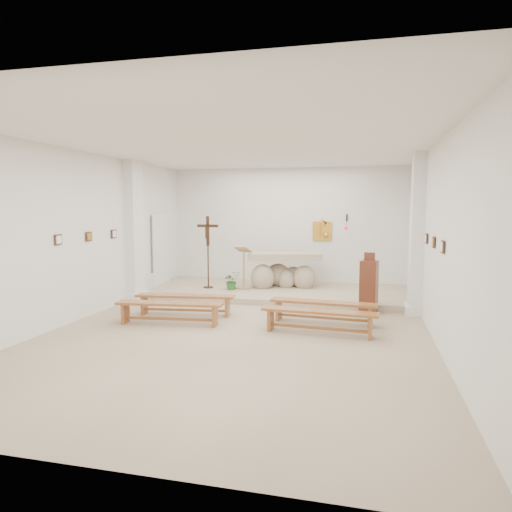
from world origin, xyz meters
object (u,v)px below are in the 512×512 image
(altar, at_px, (283,272))
(bench_left_front, at_px, (185,300))
(donation_pedestal, at_px, (369,286))
(bench_right_front, at_px, (323,307))
(lectern, at_px, (243,267))
(bench_left_second, at_px, (169,308))
(bench_right_second, at_px, (319,316))
(crucifix_stand, at_px, (208,247))

(altar, height_order, bench_left_front, altar)
(altar, xyz_separation_m, donation_pedestal, (2.29, -1.99, 0.05))
(bench_right_front, bearing_deg, donation_pedestal, 58.41)
(lectern, xyz_separation_m, bench_left_front, (-0.59, -2.66, -0.39))
(bench_left_second, bearing_deg, bench_right_front, 9.41)
(lectern, distance_m, bench_right_second, 4.24)
(altar, xyz_separation_m, bench_left_front, (-1.59, -3.20, -0.21))
(altar, relative_size, bench_left_front, 0.99)
(crucifix_stand, bearing_deg, altar, 20.63)
(bench_right_front, bearing_deg, bench_right_second, -85.10)
(crucifix_stand, distance_m, donation_pedestal, 4.51)
(crucifix_stand, distance_m, bench_left_front, 2.75)
(bench_right_second, bearing_deg, altar, 113.21)
(donation_pedestal, height_order, bench_right_front, donation_pedestal)
(lectern, bearing_deg, bench_right_front, -29.50)
(bench_right_front, height_order, bench_right_second, same)
(bench_left_second, bearing_deg, donation_pedestal, 21.70)
(donation_pedestal, bearing_deg, bench_left_front, -151.19)
(altar, distance_m, lectern, 1.15)
(bench_right_front, relative_size, bench_right_second, 1.00)
(altar, bearing_deg, bench_left_second, -124.92)
(lectern, height_order, donation_pedestal, donation_pedestal)
(lectern, height_order, bench_right_front, lectern)
(bench_right_front, bearing_deg, lectern, 136.79)
(bench_left_second, relative_size, bench_right_second, 1.00)
(lectern, relative_size, bench_left_front, 0.54)
(bench_right_second, bearing_deg, bench_right_front, 94.20)
(bench_left_front, bearing_deg, bench_right_second, -22.38)
(crucifix_stand, height_order, donation_pedestal, crucifix_stand)
(lectern, distance_m, bench_right_front, 3.59)
(altar, distance_m, donation_pedestal, 3.03)
(lectern, xyz_separation_m, bench_left_second, (-0.59, -3.48, -0.39))
(crucifix_stand, xyz_separation_m, bench_right_second, (3.35, -3.38, -0.94))
(bench_left_front, distance_m, bench_right_second, 3.09)
(altar, relative_size, bench_right_front, 0.99)
(bench_left_front, height_order, bench_left_second, same)
(crucifix_stand, bearing_deg, bench_left_second, -81.15)
(donation_pedestal, height_order, bench_left_second, donation_pedestal)
(bench_left_front, bearing_deg, bench_left_second, -96.87)
(altar, height_order, bench_right_second, altar)
(altar, bearing_deg, bench_right_second, -84.42)
(donation_pedestal, distance_m, bench_right_front, 1.53)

